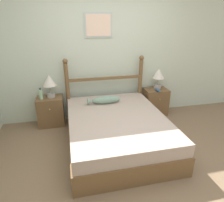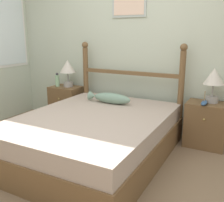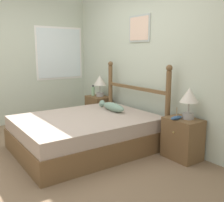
{
  "view_description": "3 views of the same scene",
  "coord_description": "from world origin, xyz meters",
  "px_view_note": "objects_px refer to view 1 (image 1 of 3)",
  "views": [
    {
      "loc": [
        -0.78,
        -2.14,
        1.91
      ],
      "look_at": [
        -0.08,
        0.93,
        0.62
      ],
      "focal_mm": 32.0,
      "sensor_mm": 36.0,
      "label": 1
    },
    {
      "loc": [
        1.41,
        -1.77,
        1.38
      ],
      "look_at": [
        -0.01,
        0.91,
        0.59
      ],
      "focal_mm": 42.0,
      "sensor_mm": 36.0,
      "label": 2
    },
    {
      "loc": [
        3.23,
        -1.23,
        1.45
      ],
      "look_at": [
        -0.04,
        1.06,
        0.68
      ],
      "focal_mm": 42.0,
      "sensor_mm": 36.0,
      "label": 3
    }
  ],
  "objects_px": {
    "nightstand_right": "(155,102)",
    "table_lamp_right": "(158,75)",
    "bottle": "(41,94)",
    "fish_pillow": "(104,100)",
    "model_boat": "(158,90)",
    "table_lamp_left": "(49,82)",
    "bed": "(117,130)",
    "nightstand_left": "(51,111)"
  },
  "relations": [
    {
      "from": "model_boat",
      "to": "fish_pillow",
      "type": "xyz_separation_m",
      "value": [
        -1.14,
        -0.23,
        -0.02
      ]
    },
    {
      "from": "bottle",
      "to": "fish_pillow",
      "type": "height_order",
      "value": "bottle"
    },
    {
      "from": "nightstand_left",
      "to": "table_lamp_right",
      "type": "relative_size",
      "value": 1.32
    },
    {
      "from": "nightstand_left",
      "to": "table_lamp_left",
      "type": "bearing_deg",
      "value": 32.08
    },
    {
      "from": "table_lamp_right",
      "to": "bottle",
      "type": "xyz_separation_m",
      "value": [
        -2.32,
        -0.08,
        -0.19
      ]
    },
    {
      "from": "table_lamp_left",
      "to": "table_lamp_right",
      "type": "height_order",
      "value": "same"
    },
    {
      "from": "bottle",
      "to": "table_lamp_left",
      "type": "bearing_deg",
      "value": 18.96
    },
    {
      "from": "nightstand_left",
      "to": "fish_pillow",
      "type": "xyz_separation_m",
      "value": [
        0.98,
        -0.34,
        0.28
      ]
    },
    {
      "from": "fish_pillow",
      "to": "model_boat",
      "type": "bearing_deg",
      "value": 11.4
    },
    {
      "from": "model_boat",
      "to": "fish_pillow",
      "type": "relative_size",
      "value": 0.35
    },
    {
      "from": "bottle",
      "to": "model_boat",
      "type": "relative_size",
      "value": 1.03
    },
    {
      "from": "nightstand_right",
      "to": "fish_pillow",
      "type": "height_order",
      "value": "fish_pillow"
    },
    {
      "from": "nightstand_right",
      "to": "model_boat",
      "type": "distance_m",
      "value": 0.32
    },
    {
      "from": "bed",
      "to": "table_lamp_left",
      "type": "distance_m",
      "value": 1.51
    },
    {
      "from": "table_lamp_left",
      "to": "table_lamp_right",
      "type": "xyz_separation_m",
      "value": [
        2.15,
        0.02,
        0.0
      ]
    },
    {
      "from": "table_lamp_left",
      "to": "bottle",
      "type": "height_order",
      "value": "table_lamp_left"
    },
    {
      "from": "fish_pillow",
      "to": "bottle",
      "type": "bearing_deg",
      "value": 164.62
    },
    {
      "from": "bed",
      "to": "model_boat",
      "type": "bearing_deg",
      "value": 36.63
    },
    {
      "from": "nightstand_right",
      "to": "table_lamp_right",
      "type": "height_order",
      "value": "table_lamp_right"
    },
    {
      "from": "nightstand_left",
      "to": "fish_pillow",
      "type": "distance_m",
      "value": 1.08
    },
    {
      "from": "nightstand_right",
      "to": "bottle",
      "type": "bearing_deg",
      "value": -179.09
    },
    {
      "from": "table_lamp_left",
      "to": "bed",
      "type": "bearing_deg",
      "value": -41.32
    },
    {
      "from": "nightstand_right",
      "to": "bottle",
      "type": "relative_size",
      "value": 2.55
    },
    {
      "from": "bed",
      "to": "fish_pillow",
      "type": "xyz_separation_m",
      "value": [
        -0.09,
        0.55,
        0.32
      ]
    },
    {
      "from": "table_lamp_right",
      "to": "table_lamp_left",
      "type": "bearing_deg",
      "value": -179.39
    },
    {
      "from": "table_lamp_left",
      "to": "fish_pillow",
      "type": "height_order",
      "value": "table_lamp_left"
    },
    {
      "from": "table_lamp_right",
      "to": "model_boat",
      "type": "distance_m",
      "value": 0.31
    },
    {
      "from": "table_lamp_right",
      "to": "model_boat",
      "type": "relative_size",
      "value": 2.01
    },
    {
      "from": "bed",
      "to": "bottle",
      "type": "distance_m",
      "value": 1.54
    },
    {
      "from": "fish_pillow",
      "to": "nightstand_right",
      "type": "bearing_deg",
      "value": 16.33
    },
    {
      "from": "bed",
      "to": "nightstand_left",
      "type": "relative_size",
      "value": 3.56
    },
    {
      "from": "bed",
      "to": "bottle",
      "type": "relative_size",
      "value": 9.09
    },
    {
      "from": "nightstand_right",
      "to": "bottle",
      "type": "xyz_separation_m",
      "value": [
        -2.28,
        -0.04,
        0.38
      ]
    },
    {
      "from": "table_lamp_right",
      "to": "nightstand_left",
      "type": "bearing_deg",
      "value": -178.83
    },
    {
      "from": "table_lamp_left",
      "to": "model_boat",
      "type": "distance_m",
      "value": 2.11
    },
    {
      "from": "nightstand_right",
      "to": "table_lamp_left",
      "type": "relative_size",
      "value": 1.32
    },
    {
      "from": "fish_pillow",
      "to": "table_lamp_left",
      "type": "bearing_deg",
      "value": 158.91
    },
    {
      "from": "bottle",
      "to": "nightstand_left",
      "type": "bearing_deg",
      "value": 15.09
    },
    {
      "from": "bed",
      "to": "table_lamp_left",
      "type": "bearing_deg",
      "value": 138.68
    },
    {
      "from": "table_lamp_left",
      "to": "fish_pillow",
      "type": "relative_size",
      "value": 0.7
    },
    {
      "from": "fish_pillow",
      "to": "table_lamp_right",
      "type": "bearing_deg",
      "value": 17.78
    },
    {
      "from": "bed",
      "to": "table_lamp_left",
      "type": "relative_size",
      "value": 4.69
    }
  ]
}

